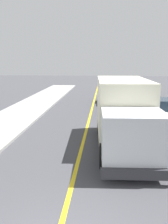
# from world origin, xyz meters

# --- Properties ---
(centre_line_yellow) EXTENTS (0.16, 56.00, 0.01)m
(centre_line_yellow) POSITION_xyz_m (0.00, 10.00, 0.00)
(centre_line_yellow) COLOR gold
(centre_line_yellow) RESTS_ON ground
(box_truck) EXTENTS (2.73, 7.28, 3.20)m
(box_truck) POSITION_xyz_m (1.97, 7.22, 1.77)
(box_truck) COLOR #F2EDCC
(box_truck) RESTS_ON ground
(parked_car_near) EXTENTS (1.87, 4.43, 1.67)m
(parked_car_near) POSITION_xyz_m (2.18, 14.00, 0.79)
(parked_car_near) COLOR #2D4793
(parked_car_near) RESTS_ON ground
(parked_car_mid) EXTENTS (1.88, 4.43, 1.67)m
(parked_car_mid) POSITION_xyz_m (1.71, 19.65, 0.79)
(parked_car_mid) COLOR black
(parked_car_mid) RESTS_ON ground
(parked_van_across) EXTENTS (1.88, 4.43, 1.67)m
(parked_van_across) POSITION_xyz_m (5.20, 11.58, 0.79)
(parked_van_across) COLOR silver
(parked_van_across) RESTS_ON ground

